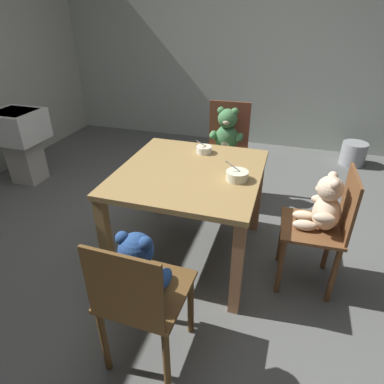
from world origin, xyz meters
name	(u,v)px	position (x,y,z in m)	size (l,w,h in m)	color
ground_plane	(190,253)	(0.00, 0.00, -0.02)	(5.20, 5.20, 0.04)	#595B58
wall_rear	(252,37)	(0.00, 2.56, 1.35)	(5.20, 0.08, 2.70)	#AAB3A7
dining_table	(190,184)	(0.00, 0.00, 0.60)	(0.96, 1.02, 0.71)	olive
teddy_chair_near_right	(323,214)	(0.89, -0.05, 0.56)	(0.40, 0.40, 0.85)	brown
teddy_chair_far_center	(226,142)	(0.07, 0.91, 0.59)	(0.43, 0.42, 0.93)	brown
teddy_chair_near_front	(140,281)	(0.04, -0.92, 0.56)	(0.41, 0.43, 0.85)	brown
porridge_bowl_cream_near_right	(237,175)	(0.33, -0.05, 0.74)	(0.15, 0.15, 0.13)	beige
porridge_bowl_white_far_center	(204,149)	(0.01, 0.32, 0.74)	(0.12, 0.12, 0.11)	white
sink_basin	(20,136)	(-2.05, 0.66, 0.51)	(0.47, 0.44, 0.77)	#B7B2A8
metal_pail	(353,154)	(1.39, 2.15, 0.14)	(0.29, 0.29, 0.27)	#93969B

